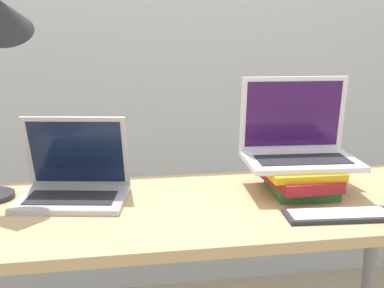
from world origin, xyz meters
The scene contains 7 objects.
wall_back centered at (0.00, 1.32, 1.35)m, with size 8.00×0.05×2.70m.
desk centered at (0.00, 0.30, 0.68)m, with size 1.48×0.61×0.78m.
laptop_left centered at (-0.37, 0.42, 0.82)m, with size 0.35×0.30×0.25m.
book_stack centered at (0.31, 0.36, 0.82)m, with size 0.22×0.28×0.09m.
laptop_on_books centered at (0.32, 0.41, 0.91)m, with size 0.36×0.27×0.26m.
wireless_keyboard centered at (0.34, 0.13, 0.78)m, with size 0.30×0.12×0.01m.
desk_lamp centered at (-0.55, 0.43, 1.24)m, with size 0.23×0.20×0.62m.
Camera 1 is at (-0.29, -1.14, 1.30)m, focal length 50.00 mm.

